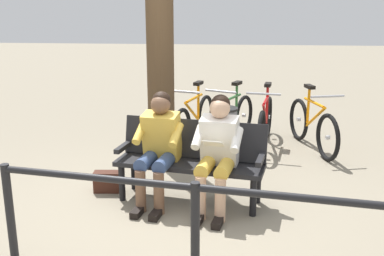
{
  "coord_description": "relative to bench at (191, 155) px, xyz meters",
  "views": [
    {
      "loc": [
        -0.54,
        4.43,
        2.1
      ],
      "look_at": [
        -0.09,
        -0.48,
        0.75
      ],
      "focal_mm": 42.8,
      "sensor_mm": 36.0,
      "label": 1
    }
  ],
  "objects": [
    {
      "name": "bench",
      "position": [
        0.0,
        0.0,
        0.0
      ],
      "size": [
        1.66,
        0.76,
        0.87
      ],
      "rotation": [
        0.0,
        0.0,
        -0.18
      ],
      "color": "black",
      "rests_on": "ground"
    },
    {
      "name": "ground_plane",
      "position": [
        0.1,
        0.26,
        -0.51
      ],
      "size": [
        40.0,
        40.0,
        0.0
      ],
      "primitive_type": "plane",
      "color": "gray"
    },
    {
      "name": "person_companion",
      "position": [
        0.34,
        0.1,
        0.16
      ],
      "size": [
        0.54,
        0.81,
        1.2
      ],
      "rotation": [
        0.0,
        0.0,
        -0.18
      ],
      "color": "gold",
      "rests_on": "ground"
    },
    {
      "name": "handbag",
      "position": [
        0.98,
        -0.1,
        -0.39
      ],
      "size": [
        0.31,
        0.16,
        0.24
      ],
      "primitive_type": "cube",
      "rotation": [
        0.0,
        0.0,
        0.08
      ],
      "color": "#3F1E14",
      "rests_on": "ground"
    },
    {
      "name": "bicycle_red",
      "position": [
        -1.6,
        -1.93,
        -0.15
      ],
      "size": [
        0.59,
        1.64,
        0.94
      ],
      "rotation": [
        0.0,
        0.0,
        1.83
      ],
      "color": "black",
      "rests_on": "ground"
    },
    {
      "name": "tree_trunk",
      "position": [
        0.54,
        -1.33,
        1.4
      ],
      "size": [
        0.36,
        0.36,
        3.8
      ],
      "primitive_type": "cylinder",
      "color": "#4C3823",
      "rests_on": "ground"
    },
    {
      "name": "person_reading",
      "position": [
        -0.29,
        0.22,
        0.16
      ],
      "size": [
        0.54,
        0.81,
        1.2
      ],
      "rotation": [
        0.0,
        0.0,
        -0.18
      ],
      "color": "white",
      "rests_on": "ground"
    },
    {
      "name": "railing_fence",
      "position": [
        -0.18,
        1.63,
        0.09
      ],
      "size": [
        3.19,
        0.55,
        0.85
      ],
      "rotation": [
        0.0,
        0.0,
        -0.15
      ],
      "color": "black",
      "rests_on": "ground"
    },
    {
      "name": "bicycle_black",
      "position": [
        -0.42,
        -2.15,
        -0.15
      ],
      "size": [
        0.75,
        1.57,
        0.94
      ],
      "rotation": [
        0.0,
        0.0,
        1.17
      ],
      "color": "black",
      "rests_on": "ground"
    },
    {
      "name": "bicycle_purple",
      "position": [
        -0.92,
        -2.04,
        -0.15
      ],
      "size": [
        0.48,
        1.67,
        0.94
      ],
      "rotation": [
        0.0,
        0.0,
        1.41
      ],
      "color": "black",
      "rests_on": "ground"
    },
    {
      "name": "bicycle_blue",
      "position": [
        0.15,
        -2.08,
        -0.15
      ],
      "size": [
        0.61,
        1.63,
        0.94
      ],
      "rotation": [
        0.0,
        0.0,
        1.29
      ],
      "color": "black",
      "rests_on": "ground"
    },
    {
      "name": "litter_bin",
      "position": [
        -0.32,
        -1.35,
        -0.14
      ],
      "size": [
        0.37,
        0.37,
        0.73
      ],
      "color": "slate",
      "rests_on": "ground"
    }
  ]
}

